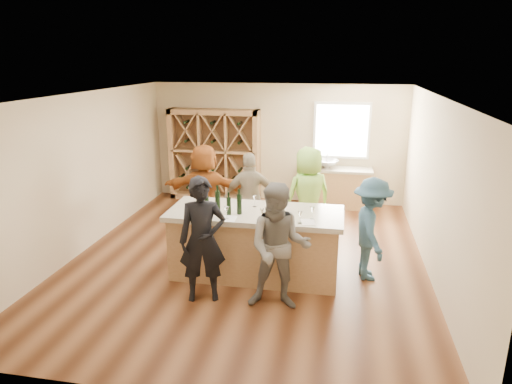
% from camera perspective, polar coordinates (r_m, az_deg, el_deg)
% --- Properties ---
extents(floor, '(6.00, 7.00, 0.10)m').
position_cam_1_polar(floor, '(8.12, -0.96, -8.50)').
color(floor, brown).
rests_on(floor, ground).
extents(ceiling, '(6.00, 7.00, 0.10)m').
position_cam_1_polar(ceiling, '(7.38, -1.07, 12.35)').
color(ceiling, white).
rests_on(ceiling, ground).
extents(wall_back, '(6.00, 0.10, 2.80)m').
position_cam_1_polar(wall_back, '(11.04, 2.72, 6.16)').
color(wall_back, beige).
rests_on(wall_back, ground).
extents(wall_front, '(6.00, 0.10, 2.80)m').
position_cam_1_polar(wall_front, '(4.42, -10.48, -10.52)').
color(wall_front, beige).
rests_on(wall_front, ground).
extents(wall_left, '(0.10, 7.00, 2.80)m').
position_cam_1_polar(wall_left, '(8.75, -21.00, 2.29)').
color(wall_left, beige).
rests_on(wall_left, ground).
extents(wall_right, '(0.10, 7.00, 2.80)m').
position_cam_1_polar(wall_right, '(7.64, 22.01, 0.21)').
color(wall_right, beige).
rests_on(wall_right, ground).
extents(window_frame, '(1.30, 0.06, 1.30)m').
position_cam_1_polar(window_frame, '(10.80, 10.65, 7.55)').
color(window_frame, white).
rests_on(window_frame, wall_back).
extents(window_pane, '(1.18, 0.01, 1.18)m').
position_cam_1_polar(window_pane, '(10.77, 10.65, 7.52)').
color(window_pane, white).
rests_on(window_pane, wall_back).
extents(wine_rack, '(2.20, 0.45, 2.20)m').
position_cam_1_polar(wine_rack, '(11.13, -5.20, 4.63)').
color(wine_rack, '#AC8052').
rests_on(wine_rack, floor).
extents(back_counter_base, '(1.60, 0.58, 0.86)m').
position_cam_1_polar(back_counter_base, '(10.82, 9.75, 0.44)').
color(back_counter_base, '#AC8052').
rests_on(back_counter_base, floor).
extents(back_counter_top, '(1.70, 0.62, 0.06)m').
position_cam_1_polar(back_counter_top, '(10.70, 9.87, 2.81)').
color(back_counter_top, '#B4AA94').
rests_on(back_counter_top, back_counter_base).
extents(sink, '(0.54, 0.54, 0.19)m').
position_cam_1_polar(sink, '(10.68, 8.82, 3.51)').
color(sink, silver).
rests_on(sink, back_counter_top).
extents(faucet, '(0.02, 0.02, 0.30)m').
position_cam_1_polar(faucet, '(10.84, 8.87, 4.01)').
color(faucet, silver).
rests_on(faucet, back_counter_top).
extents(tasting_counter_base, '(2.60, 1.00, 1.00)m').
position_cam_1_polar(tasting_counter_base, '(7.33, -0.06, -6.67)').
color(tasting_counter_base, '#AC8052').
rests_on(tasting_counter_base, floor).
extents(tasting_counter_top, '(2.72, 1.12, 0.08)m').
position_cam_1_polar(tasting_counter_top, '(7.13, -0.07, -2.69)').
color(tasting_counter_top, '#B4AA94').
rests_on(tasting_counter_top, tasting_counter_base).
extents(wine_bottle_b, '(0.08, 0.08, 0.29)m').
position_cam_1_polar(wine_bottle_b, '(6.96, -6.18, -1.68)').
color(wine_bottle_b, black).
rests_on(wine_bottle_b, tasting_counter_top).
extents(wine_bottle_c, '(0.11, 0.11, 0.33)m').
position_cam_1_polar(wine_bottle_c, '(7.07, -4.82, -1.15)').
color(wine_bottle_c, black).
rests_on(wine_bottle_c, tasting_counter_top).
extents(wine_bottle_d, '(0.08, 0.08, 0.28)m').
position_cam_1_polar(wine_bottle_d, '(6.92, -3.42, -1.77)').
color(wine_bottle_d, black).
rests_on(wine_bottle_d, tasting_counter_top).
extents(wine_bottle_e, '(0.10, 0.10, 0.31)m').
position_cam_1_polar(wine_bottle_e, '(6.95, -2.09, -1.53)').
color(wine_bottle_e, black).
rests_on(wine_bottle_e, tasting_counter_top).
extents(wine_glass_a, '(0.09, 0.09, 0.19)m').
position_cam_1_polar(wine_glass_a, '(6.76, -3.70, -2.62)').
color(wine_glass_a, white).
rests_on(wine_glass_a, tasting_counter_top).
extents(wine_glass_b, '(0.07, 0.07, 0.18)m').
position_cam_1_polar(wine_glass_b, '(6.68, 0.75, -2.88)').
color(wine_glass_b, white).
rests_on(wine_glass_b, tasting_counter_top).
extents(wine_glass_c, '(0.08, 0.08, 0.17)m').
position_cam_1_polar(wine_glass_c, '(6.61, 5.51, -3.21)').
color(wine_glass_c, white).
rests_on(wine_glass_c, tasting_counter_top).
extents(wine_glass_d, '(0.09, 0.09, 0.19)m').
position_cam_1_polar(wine_glass_d, '(6.87, 2.90, -2.28)').
color(wine_glass_d, white).
rests_on(wine_glass_d, tasting_counter_top).
extents(wine_glass_e, '(0.09, 0.09, 0.19)m').
position_cam_1_polar(wine_glass_e, '(6.79, 7.03, -2.62)').
color(wine_glass_e, white).
rests_on(wine_glass_e, tasting_counter_top).
extents(tasting_menu_a, '(0.22, 0.30, 0.00)m').
position_cam_1_polar(tasting_menu_a, '(6.80, -3.39, -3.34)').
color(tasting_menu_a, white).
rests_on(tasting_menu_a, tasting_counter_top).
extents(tasting_menu_b, '(0.21, 0.28, 0.00)m').
position_cam_1_polar(tasting_menu_b, '(6.66, 1.75, -3.74)').
color(tasting_menu_b, white).
rests_on(tasting_menu_b, tasting_counter_top).
extents(tasting_menu_c, '(0.25, 0.30, 0.00)m').
position_cam_1_polar(tasting_menu_c, '(6.70, 6.51, -3.74)').
color(tasting_menu_c, white).
rests_on(tasting_menu_c, tasting_counter_top).
extents(person_near_left, '(0.78, 0.66, 1.82)m').
position_cam_1_polar(person_near_left, '(6.51, -6.70, -5.96)').
color(person_near_left, black).
rests_on(person_near_left, floor).
extents(person_near_right, '(0.91, 0.54, 1.80)m').
position_cam_1_polar(person_near_right, '(6.25, 2.92, -6.93)').
color(person_near_right, slate).
rests_on(person_near_right, floor).
extents(person_server, '(0.65, 1.12, 1.63)m').
position_cam_1_polar(person_server, '(7.33, 14.21, -4.53)').
color(person_server, '#335972').
rests_on(person_server, floor).
extents(person_far_mid, '(1.11, 0.81, 1.71)m').
position_cam_1_polar(person_far_mid, '(8.52, -0.74, -0.75)').
color(person_far_mid, gray).
rests_on(person_far_mid, floor).
extents(person_far_right, '(1.07, 0.96, 1.84)m').
position_cam_1_polar(person_far_right, '(8.46, 6.54, -0.53)').
color(person_far_right, '#8CC64C').
rests_on(person_far_right, floor).
extents(person_far_left, '(1.73, 0.72, 1.82)m').
position_cam_1_polar(person_far_left, '(8.86, -6.40, 0.21)').
color(person_far_left, '#994C19').
rests_on(person_far_left, floor).
extents(wine_glass_f, '(0.07, 0.07, 0.18)m').
position_cam_1_polar(wine_glass_f, '(7.29, -0.16, -1.19)').
color(wine_glass_f, white).
rests_on(wine_glass_f, tasting_counter_top).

